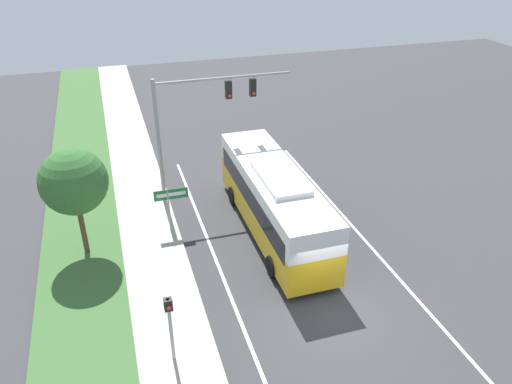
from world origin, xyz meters
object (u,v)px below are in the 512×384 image
at_px(street_sign, 170,200).
at_px(signal_gantry, 198,113).
at_px(pedestrian_signal, 170,320).
at_px(bus, 274,198).

bearing_deg(street_sign, signal_gantry, 54.22).
bearing_deg(pedestrian_signal, street_sign, 81.18).
xyz_separation_m(bus, pedestrian_signal, (-5.99, -6.70, 0.02)).
height_order(bus, street_sign, bus).
distance_m(signal_gantry, pedestrian_signal, 12.04).
bearing_deg(bus, street_sign, 162.54).
distance_m(signal_gantry, street_sign, 4.82).
xyz_separation_m(signal_gantry, pedestrian_signal, (-3.41, -11.16, -2.98)).
relative_size(bus, pedestrian_signal, 3.76).
distance_m(pedestrian_signal, street_sign, 8.29).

